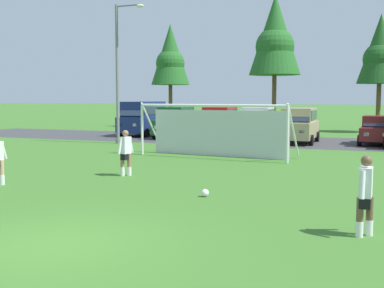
% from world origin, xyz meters
% --- Properties ---
extents(ground_plane, '(400.00, 400.00, 0.00)m').
position_xyz_m(ground_plane, '(0.00, 15.00, 0.00)').
color(ground_plane, '#3D7028').
extents(parking_lot_strip, '(52.00, 8.40, 0.01)m').
position_xyz_m(parking_lot_strip, '(0.00, 23.77, 0.00)').
color(parking_lot_strip, '#3D3D3F').
rests_on(parking_lot_strip, ground).
extents(soccer_ball, '(0.22, 0.22, 0.22)m').
position_xyz_m(soccer_ball, '(1.09, 5.31, 0.11)').
color(soccer_ball, white).
rests_on(soccer_ball, ground).
extents(soccer_goal, '(7.56, 2.59, 2.57)m').
position_xyz_m(soccer_goal, '(-1.72, 14.35, 1.29)').
color(soccer_goal, white).
rests_on(soccer_goal, ground).
extents(player_striker_near, '(0.33, 0.72, 1.64)m').
position_xyz_m(player_striker_near, '(-2.83, 7.72, 0.82)').
color(player_striker_near, '#936B4C').
rests_on(player_striker_near, ground).
extents(player_defender_far, '(0.33, 0.73, 1.64)m').
position_xyz_m(player_defender_far, '(5.42, 2.84, 0.82)').
color(player_defender_far, brown).
rests_on(player_defender_far, ground).
extents(parked_car_slot_far_left, '(2.33, 4.87, 2.52)m').
position_xyz_m(parked_car_slot_far_left, '(-11.13, 24.82, 1.34)').
color(parked_car_slot_far_left, navy).
rests_on(parked_car_slot_far_left, ground).
extents(parked_car_slot_left, '(2.41, 4.74, 2.16)m').
position_xyz_m(parked_car_slot_left, '(-8.00, 23.71, 1.11)').
color(parked_car_slot_left, '#194C2D').
rests_on(parked_car_slot_left, ground).
extents(parked_car_slot_center_left, '(2.34, 4.70, 2.16)m').
position_xyz_m(parked_car_slot_center_left, '(-5.07, 24.68, 1.11)').
color(parked_car_slot_center_left, red).
rests_on(parked_car_slot_center_left, ground).
extents(parked_car_slot_center, '(2.40, 4.73, 2.16)m').
position_xyz_m(parked_car_slot_center, '(-2.43, 24.95, 1.11)').
color(parked_car_slot_center, silver).
rests_on(parked_car_slot_center, ground).
extents(parked_car_slot_center_right, '(2.19, 4.62, 2.16)m').
position_xyz_m(parked_car_slot_center_right, '(0.69, 22.99, 1.11)').
color(parked_car_slot_center_right, tan).
rests_on(parked_car_slot_center_right, ground).
extents(parked_car_slot_right, '(2.13, 4.25, 1.72)m').
position_xyz_m(parked_car_slot_right, '(5.24, 23.68, 0.88)').
color(parked_car_slot_right, maroon).
rests_on(parked_car_slot_right, ground).
extents(tree_left_edge, '(3.65, 3.65, 9.72)m').
position_xyz_m(tree_left_edge, '(-13.53, 34.99, 6.68)').
color(tree_left_edge, brown).
rests_on(tree_left_edge, ground).
extents(tree_mid_left, '(4.22, 4.22, 11.26)m').
position_xyz_m(tree_mid_left, '(-3.04, 32.73, 7.74)').
color(tree_mid_left, brown).
rests_on(tree_mid_left, ground).
extents(tree_center_back, '(3.56, 3.56, 9.49)m').
position_xyz_m(tree_center_back, '(5.02, 34.84, 6.52)').
color(tree_center_back, brown).
rests_on(tree_center_back, ground).
extents(street_lamp, '(2.00, 0.32, 8.36)m').
position_xyz_m(street_lamp, '(-9.42, 18.59, 4.32)').
color(street_lamp, slate).
rests_on(street_lamp, ground).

